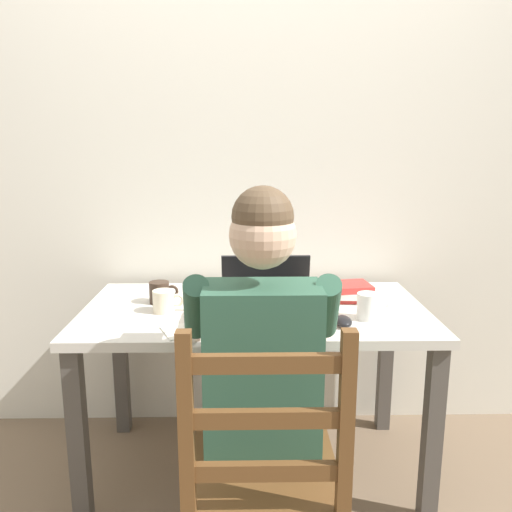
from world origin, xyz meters
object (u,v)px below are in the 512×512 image
object	(u,v)px
desk	(255,330)
coffee_mug_white	(369,306)
computer_mouse	(343,321)
coffee_mug_dark	(160,292)
seated_person	(261,361)
book_stack_main	(351,293)
laptop	(266,306)
landscape_photo_print	(258,299)
wooden_chair	(264,479)
coffee_mug_spare	(164,301)

from	to	relation	value
desk	coffee_mug_white	bearing A→B (deg)	-19.38
computer_mouse	coffee_mug_dark	world-z (taller)	coffee_mug_dark
desk	coffee_mug_white	xyz separation A→B (m)	(0.42, -0.15, 0.15)
seated_person	book_stack_main	world-z (taller)	seated_person
laptop	book_stack_main	size ratio (longest dim) A/B	1.63
book_stack_main	landscape_photo_print	world-z (taller)	book_stack_main
desk	wooden_chair	size ratio (longest dim) A/B	1.44
coffee_mug_spare	desk	bearing A→B (deg)	8.49
coffee_mug_white	book_stack_main	bearing A→B (deg)	95.05
laptop	coffee_mug_spare	distance (m)	0.40
desk	laptop	bearing A→B (deg)	-75.94
wooden_chair	coffee_mug_dark	xyz separation A→B (m)	(-0.40, 0.79, 0.30)
computer_mouse	book_stack_main	distance (m)	0.31
coffee_mug_spare	wooden_chair	bearing A→B (deg)	-61.60
wooden_chair	landscape_photo_print	distance (m)	0.87
seated_person	wooden_chair	xyz separation A→B (m)	(-0.00, -0.28, -0.22)
coffee_mug_white	coffee_mug_spare	world-z (taller)	coffee_mug_white
laptop	desk	bearing A→B (deg)	104.06
wooden_chair	laptop	distance (m)	0.65
laptop	landscape_photo_print	size ratio (longest dim) A/B	2.54
laptop	book_stack_main	world-z (taller)	laptop
desk	laptop	xyz separation A→B (m)	(0.04, -0.16, 0.15)
desk	wooden_chair	xyz separation A→B (m)	(0.01, -0.72, -0.16)
coffee_mug_dark	book_stack_main	bearing A→B (deg)	0.46
wooden_chair	seated_person	bearing A→B (deg)	90.00
wooden_chair	coffee_mug_white	distance (m)	0.77
seated_person	landscape_photo_print	distance (m)	0.55
wooden_chair	computer_mouse	distance (m)	0.65
computer_mouse	coffee_mug_dark	bearing A→B (deg)	157.57
book_stack_main	landscape_photo_print	xyz separation A→B (m)	(-0.38, 0.03, -0.04)
desk	book_stack_main	bearing A→B (deg)	10.51
coffee_mug_white	coffee_mug_dark	xyz separation A→B (m)	(-0.80, 0.22, -0.01)
computer_mouse	book_stack_main	xyz separation A→B (m)	(0.09, 0.29, 0.02)
coffee_mug_dark	landscape_photo_print	xyz separation A→B (m)	(0.40, 0.04, -0.04)
seated_person	wooden_chair	size ratio (longest dim) A/B	1.32
seated_person	landscape_photo_print	bearing A→B (deg)	89.69
seated_person	laptop	world-z (taller)	seated_person
wooden_chair	book_stack_main	xyz separation A→B (m)	(0.39, 0.80, 0.29)
coffee_mug_white	landscape_photo_print	bearing A→B (deg)	147.56
computer_mouse	coffee_mug_dark	size ratio (longest dim) A/B	0.84
laptop	coffee_mug_white	world-z (taller)	laptop
desk	laptop	world-z (taller)	laptop
computer_mouse	coffee_mug_white	world-z (taller)	coffee_mug_white
coffee_mug_spare	book_stack_main	world-z (taller)	coffee_mug_spare
seated_person	coffee_mug_dark	bearing A→B (deg)	128.00
coffee_mug_white	landscape_photo_print	size ratio (longest dim) A/B	0.92
laptop	seated_person	bearing A→B (deg)	-95.25
wooden_chair	laptop	bearing A→B (deg)	87.35
coffee_mug_dark	coffee_mug_spare	distance (m)	0.13
seated_person	coffee_mug_dark	world-z (taller)	seated_person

